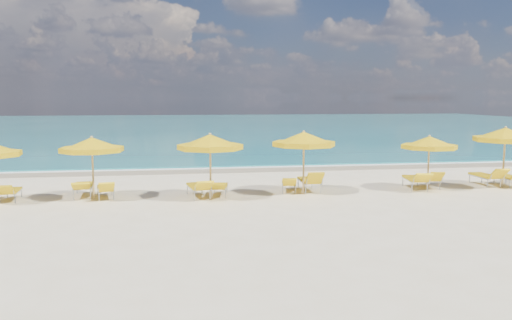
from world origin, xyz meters
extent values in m
plane|color=beige|center=(0.00, 0.00, 0.00)|extent=(120.00, 120.00, 0.00)
cube|color=#157076|center=(0.00, 48.00, 0.00)|extent=(120.00, 80.00, 0.30)
cube|color=tan|center=(0.00, 7.40, 0.00)|extent=(120.00, 2.60, 0.01)
cube|color=white|center=(0.00, 8.20, 0.00)|extent=(120.00, 1.20, 0.03)
cube|color=white|center=(-6.00, 17.00, 0.00)|extent=(14.00, 0.36, 0.05)
cube|color=white|center=(8.00, 24.00, 0.00)|extent=(18.00, 0.30, 0.05)
cylinder|color=tan|center=(-6.08, 0.57, 1.10)|extent=(0.07, 0.07, 2.20)
cone|color=yellow|center=(-6.08, 0.57, 2.02)|extent=(2.86, 2.86, 0.44)
cylinder|color=yellow|center=(-6.08, 0.57, 1.81)|extent=(2.89, 2.89, 0.18)
sphere|color=tan|center=(-6.08, 0.57, 2.25)|extent=(0.10, 0.10, 0.10)
cylinder|color=tan|center=(-1.90, -0.01, 1.15)|extent=(0.07, 0.07, 2.30)
cone|color=yellow|center=(-1.90, -0.01, 2.12)|extent=(2.58, 2.58, 0.46)
cylinder|color=yellow|center=(-1.90, -0.01, 1.89)|extent=(2.61, 2.61, 0.18)
sphere|color=tan|center=(-1.90, -0.01, 2.35)|extent=(0.10, 0.10, 0.10)
cylinder|color=tan|center=(1.67, 0.45, 1.16)|extent=(0.07, 0.07, 2.32)
cone|color=yellow|center=(1.67, 0.45, 2.14)|extent=(2.58, 2.58, 0.46)
cylinder|color=yellow|center=(1.67, 0.45, 1.91)|extent=(2.60, 2.60, 0.19)
sphere|color=tan|center=(1.67, 0.45, 2.38)|extent=(0.10, 0.10, 0.10)
cylinder|color=tan|center=(6.75, 0.43, 1.05)|extent=(0.07, 0.07, 2.10)
cone|color=yellow|center=(6.75, 0.43, 1.94)|extent=(2.69, 2.69, 0.42)
cylinder|color=yellow|center=(6.75, 0.43, 1.73)|extent=(2.71, 2.71, 0.17)
sphere|color=tan|center=(6.75, 0.43, 2.15)|extent=(0.09, 0.09, 0.09)
cylinder|color=tan|center=(10.05, 0.48, 1.20)|extent=(0.07, 0.07, 2.40)
cone|color=yellow|center=(10.05, 0.48, 2.21)|extent=(2.55, 2.55, 0.48)
cylinder|color=yellow|center=(10.05, 0.48, 1.98)|extent=(2.57, 2.57, 0.19)
sphere|color=tan|center=(10.05, 0.48, 2.46)|extent=(0.11, 0.11, 0.11)
cube|color=yellow|center=(-8.98, 0.90, 0.34)|extent=(0.63, 1.23, 0.07)
cube|color=yellow|center=(-8.91, 0.09, 0.51)|extent=(0.57, 0.53, 0.40)
cube|color=yellow|center=(-6.55, 1.27, 0.40)|extent=(0.75, 1.43, 0.08)
cube|color=yellow|center=(-6.45, 0.30, 0.54)|extent=(0.68, 0.68, 0.36)
cube|color=yellow|center=(-5.70, 0.84, 0.35)|extent=(0.76, 1.30, 0.07)
cube|color=yellow|center=(-5.55, 0.02, 0.53)|extent=(0.62, 0.59, 0.41)
cube|color=yellow|center=(-2.34, 0.48, 0.40)|extent=(0.84, 1.46, 0.08)
cube|color=yellow|center=(-2.17, -0.46, 0.57)|extent=(0.71, 0.69, 0.42)
cube|color=yellow|center=(-1.51, 0.66, 0.34)|extent=(0.71, 1.26, 0.07)
cube|color=yellow|center=(-1.64, -0.16, 0.49)|extent=(0.60, 0.60, 0.34)
cube|color=yellow|center=(1.24, 1.06, 0.34)|extent=(0.75, 1.26, 0.07)
cube|color=yellow|center=(1.08, 0.26, 0.50)|extent=(0.61, 0.59, 0.37)
cube|color=yellow|center=(2.05, 1.11, 0.40)|extent=(0.65, 1.41, 0.09)
cube|color=yellow|center=(2.04, 0.17, 0.63)|extent=(0.63, 0.55, 0.51)
cube|color=yellow|center=(6.36, 0.79, 0.41)|extent=(0.88, 1.52, 0.09)
cube|color=yellow|center=(6.19, -0.19, 0.60)|extent=(0.74, 0.71, 0.44)
cube|color=yellow|center=(7.13, 1.11, 0.36)|extent=(0.74, 1.32, 0.08)
cube|color=yellow|center=(7.00, 0.28, 0.55)|extent=(0.63, 0.58, 0.44)
cube|color=yellow|center=(9.65, 1.13, 0.40)|extent=(0.63, 1.41, 0.09)
cube|color=yellow|center=(9.64, 0.18, 0.62)|extent=(0.63, 0.57, 0.49)
cube|color=yellow|center=(10.57, 0.91, 0.37)|extent=(0.69, 1.33, 0.08)
camera|label=1|loc=(-3.03, -17.82, 3.64)|focal=35.00mm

